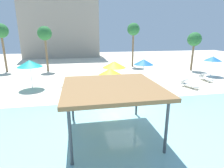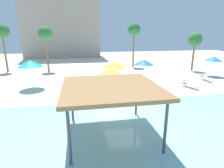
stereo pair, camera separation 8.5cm
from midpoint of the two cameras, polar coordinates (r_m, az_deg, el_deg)
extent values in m
plane|color=beige|center=(13.30, 3.34, -7.60)|extent=(80.00, 80.00, 0.00)
cube|color=#8CC6CC|center=(8.95, 12.09, -20.49)|extent=(44.00, 13.50, 0.04)
cylinder|color=#42474C|center=(11.33, -12.55, -5.25)|extent=(0.14, 0.14, 2.55)
cylinder|color=#42474C|center=(11.88, 7.53, -4.01)|extent=(0.14, 0.14, 2.55)
cylinder|color=#42474C|center=(7.65, -13.25, -16.07)|extent=(0.14, 0.14, 2.55)
cylinder|color=#42474C|center=(8.45, 16.37, -13.07)|extent=(0.14, 0.14, 2.55)
cube|color=olive|center=(9.09, -0.42, -0.99)|extent=(4.78, 4.78, 0.18)
cylinder|color=silver|center=(18.33, 9.57, 2.49)|extent=(0.06, 0.06, 2.28)
cone|color=blue|center=(18.07, 9.77, 6.83)|extent=(1.91, 1.91, 0.53)
cylinder|color=silver|center=(26.09, 28.61, 4.29)|extent=(0.06, 0.06, 1.92)
cone|color=blue|center=(25.92, 28.97, 6.98)|extent=(2.04, 2.04, 0.56)
cylinder|color=silver|center=(19.25, -24.02, 1.78)|extent=(0.06, 0.06, 2.16)
cone|color=teal|center=(19.00, -24.49, 5.87)|extent=(2.31, 2.31, 0.64)
cylinder|color=silver|center=(15.29, -0.68, -0.61)|extent=(0.06, 0.06, 1.93)
cone|color=yellow|center=(14.99, -0.70, 3.89)|extent=(1.90, 1.90, 0.52)
cylinder|color=silver|center=(18.53, 0.55, 2.26)|extent=(0.06, 0.06, 1.91)
cone|color=yellow|center=(18.27, 0.56, 6.16)|extent=(2.34, 2.34, 0.64)
cylinder|color=white|center=(18.83, -14.39, -0.68)|extent=(0.05, 0.05, 0.22)
cylinder|color=white|center=(19.10, -15.59, -0.54)|extent=(0.05, 0.05, 0.22)
cylinder|color=white|center=(19.99, -12.11, 0.41)|extent=(0.05, 0.05, 0.22)
cylinder|color=white|center=(20.24, -13.27, 0.53)|extent=(0.05, 0.05, 0.22)
cube|color=white|center=(19.49, -13.84, 0.40)|extent=(1.43, 1.85, 0.10)
cube|color=white|center=(20.02, -12.74, 1.68)|extent=(0.77, 0.74, 0.40)
cylinder|color=white|center=(22.88, 28.73, 0.72)|extent=(0.05, 0.05, 0.22)
cylinder|color=white|center=(22.60, 27.77, 0.68)|extent=(0.05, 0.05, 0.22)
cylinder|color=white|center=(24.00, 26.70, 1.61)|extent=(0.05, 0.05, 0.22)
cylinder|color=white|center=(23.73, 25.75, 1.58)|extent=(0.05, 0.05, 0.22)
cube|color=white|center=(23.26, 27.27, 1.54)|extent=(0.67, 1.82, 0.10)
cube|color=white|center=(23.79, 26.33, 2.62)|extent=(0.62, 0.53, 0.40)
cylinder|color=white|center=(19.48, 25.18, -1.16)|extent=(0.05, 0.05, 0.22)
cylinder|color=white|center=(19.09, 24.38, -1.39)|extent=(0.05, 0.05, 0.22)
cylinder|color=white|center=(20.26, 21.82, -0.18)|extent=(0.05, 0.05, 0.22)
cylinder|color=white|center=(19.89, 20.99, -0.38)|extent=(0.05, 0.05, 0.22)
cube|color=white|center=(19.63, 23.11, -0.32)|extent=(1.20, 1.90, 0.10)
cube|color=white|center=(19.98, 21.48, 0.94)|extent=(0.74, 0.69, 0.40)
cylinder|color=brown|center=(29.27, -30.73, 8.31)|extent=(0.28, 0.28, 5.21)
sphere|color=#286B33|center=(29.16, -31.55, 14.05)|extent=(1.90, 1.90, 1.90)
cylinder|color=brown|center=(29.56, 6.46, 10.69)|extent=(0.28, 0.28, 5.47)
sphere|color=#286B33|center=(29.46, 6.65, 16.67)|extent=(1.90, 1.90, 1.90)
cylinder|color=brown|center=(28.71, 23.78, 7.92)|extent=(0.28, 0.28, 4.07)
sphere|color=#286B33|center=(28.54, 24.32, 12.66)|extent=(1.90, 1.90, 1.90)
cylinder|color=brown|center=(27.24, -19.88, 8.82)|extent=(0.28, 0.28, 4.87)
sphere|color=#286B33|center=(27.10, -20.44, 14.66)|extent=(1.90, 1.90, 1.90)
cube|color=#9E9384|center=(44.84, -15.91, 20.95)|extent=(16.11, 8.42, 19.63)
camera|label=1|loc=(0.04, -90.17, -0.05)|focal=29.21mm
camera|label=2|loc=(0.04, 89.83, 0.05)|focal=29.21mm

